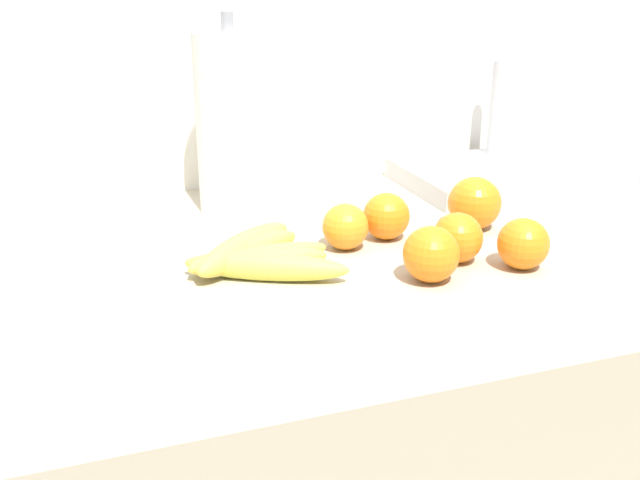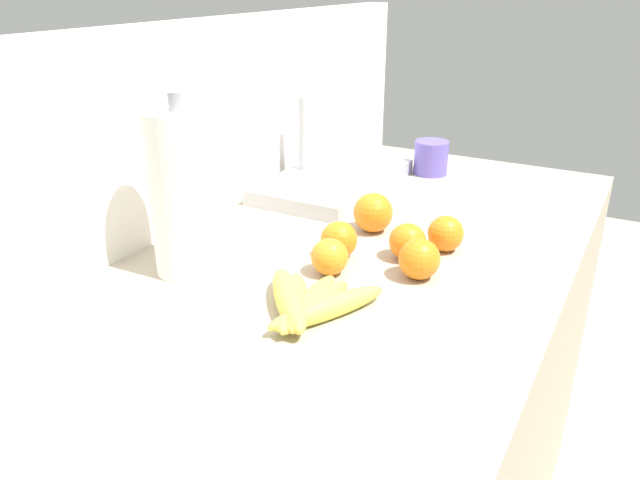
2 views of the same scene
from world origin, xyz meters
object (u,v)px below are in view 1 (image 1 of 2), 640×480
object	(u,v)px
orange_center	(458,238)
orange_back_left	(523,244)
orange_front	(345,227)
orange_right	(431,254)
banana_bunch	(254,256)
paper_towel_roll	(232,124)
sink_basin	(516,171)
orange_back_right	(386,216)
orange_far_right	(474,203)

from	to	relation	value
orange_center	orange_back_left	world-z (taller)	same
orange_front	orange_right	bearing A→B (deg)	-66.70
banana_bunch	paper_towel_roll	size ratio (longest dim) A/B	0.67
sink_basin	orange_back_right	bearing A→B (deg)	-150.57
sink_basin	orange_back_left	bearing A→B (deg)	-122.21
banana_bunch	orange_center	world-z (taller)	orange_center
orange_front	banana_bunch	bearing A→B (deg)	-166.97
orange_center	orange_back_right	distance (m)	0.13
paper_towel_roll	sink_basin	size ratio (longest dim) A/B	0.74
orange_far_right	orange_back_left	world-z (taller)	orange_far_right
orange_back_right	sink_basin	size ratio (longest dim) A/B	0.16
orange_center	orange_back_left	distance (m)	0.09
orange_front	paper_towel_roll	size ratio (longest dim) A/B	0.21
banana_bunch	sink_basin	distance (m)	0.62
orange_center	orange_far_right	xyz separation A→B (m)	(0.09, 0.11, 0.01)
orange_center	orange_right	bearing A→B (deg)	-143.82
sink_basin	banana_bunch	bearing A→B (deg)	-156.11
banana_bunch	orange_back_left	world-z (taller)	orange_back_left
orange_back_right	paper_towel_roll	size ratio (longest dim) A/B	0.22
orange_far_right	paper_towel_roll	size ratio (longest dim) A/B	0.26
orange_right	orange_back_right	bearing A→B (deg)	86.35
sink_basin	orange_front	bearing A→B (deg)	-152.82
banana_bunch	paper_towel_roll	bearing A→B (deg)	82.56
paper_towel_roll	orange_center	bearing A→B (deg)	-54.08
banana_bunch	orange_right	size ratio (longest dim) A/B	2.92
orange_center	sink_basin	world-z (taller)	sink_basin
orange_back_left	paper_towel_roll	xyz separation A→B (m)	(-0.30, 0.37, 0.11)
banana_bunch	orange_front	xyz separation A→B (m)	(0.14, 0.03, 0.01)
orange_center	orange_far_right	distance (m)	0.14
orange_back_right	orange_far_right	distance (m)	0.14
orange_center	orange_far_right	bearing A→B (deg)	50.76
orange_back_right	paper_towel_roll	distance (m)	0.29
orange_right	paper_towel_roll	world-z (taller)	paper_towel_roll
orange_center	orange_far_right	world-z (taller)	orange_far_right
banana_bunch	orange_back_right	size ratio (longest dim) A/B	3.06
banana_bunch	orange_far_right	xyz separation A→B (m)	(0.36, 0.05, 0.02)
orange_back_left	orange_right	xyz separation A→B (m)	(-0.13, 0.00, 0.00)
orange_far_right	orange_right	xyz separation A→B (m)	(-0.15, -0.16, -0.00)
orange_center	orange_far_right	size ratio (longest dim) A/B	0.85
orange_right	paper_towel_roll	size ratio (longest dim) A/B	0.23
orange_front	orange_back_left	bearing A→B (deg)	-36.36
orange_back_left	sink_basin	world-z (taller)	sink_basin
orange_right	sink_basin	world-z (taller)	sink_basin
orange_front	orange_back_right	distance (m)	0.07
orange_far_right	orange_front	bearing A→B (deg)	-175.77
banana_bunch	orange_front	bearing A→B (deg)	13.03
paper_towel_roll	banana_bunch	bearing A→B (deg)	-97.44
orange_back_left	paper_towel_roll	size ratio (longest dim) A/B	0.22
orange_center	orange_back_right	world-z (taller)	same
orange_back_right	sink_basin	world-z (taller)	sink_basin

